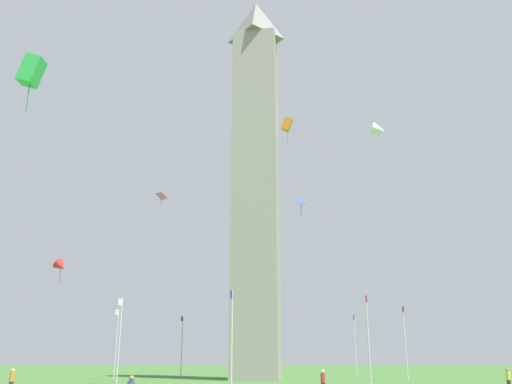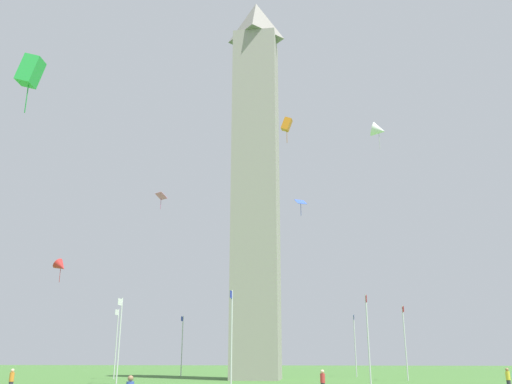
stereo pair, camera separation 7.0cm
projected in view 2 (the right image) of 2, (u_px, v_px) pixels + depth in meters
The scene contains 19 objects.
ground_plane at pixel (256, 380), 60.69m from camera, with size 260.00×260.00×0.00m, color #3D6B2D.
obelisk_monument at pixel (256, 171), 68.16m from camera, with size 5.53×5.53×50.26m.
flagpole_n at pixel (231, 333), 46.00m from camera, with size 1.12×0.14×8.09m.
flagpole_ne at pixel (368, 335), 49.25m from camera, with size 1.12×0.14×8.09m.
flagpole_e at pixel (405, 339), 59.95m from camera, with size 1.12×0.14×8.09m.
flagpole_se at pixel (355, 342), 71.82m from camera, with size 1.12×0.14×8.09m.
flagpole_s at pixel (270, 343), 77.91m from camera, with size 1.12×0.14×8.09m.
flagpole_sw at pixel (182, 343), 74.66m from camera, with size 1.12×0.14×8.09m.
flagpole_w at pixel (116, 340), 63.96m from camera, with size 1.12×0.14×8.09m.
flagpole_nw at pixel (119, 336), 52.09m from camera, with size 1.12×0.14×8.09m.
person_orange_shirt at pixel (11, 381), 37.08m from camera, with size 0.32×0.32×1.65m.
person_red_shirt at pixel (323, 383), 35.25m from camera, with size 0.32×0.32×1.63m.
person_yellow_shirt at pixel (508, 380), 39.69m from camera, with size 0.32×0.32×1.66m.
kite_pink_diamond at pixel (161, 197), 44.65m from camera, with size 1.05×1.08×1.37m.
kite_blue_diamond at pixel (301, 202), 45.29m from camera, with size 1.04×1.10×1.49m.
kite_orange_box at pixel (287, 124), 41.47m from camera, with size 0.65×0.93×2.10m.
kite_red_delta at pixel (61, 266), 47.37m from camera, with size 1.22×1.49×2.10m.
kite_white_delta at pixel (379, 130), 43.27m from camera, with size 1.32×1.49×2.31m.
kite_green_box at pixel (30, 71), 21.77m from camera, with size 0.73×1.00×2.52m.
Camera 2 is at (63.79, 8.03, 2.35)m, focal length 37.58 mm.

